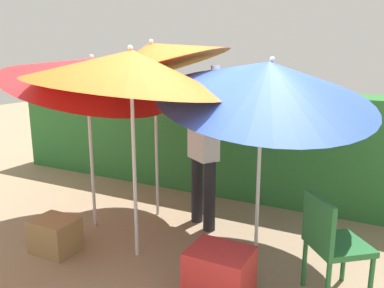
% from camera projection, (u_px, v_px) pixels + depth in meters
% --- Properties ---
extents(ground_plane, '(24.00, 24.00, 0.00)m').
position_uv_depth(ground_plane, '(179.00, 255.00, 4.00)').
color(ground_plane, '#9E8466').
extents(hedge_row, '(8.00, 0.70, 1.48)m').
position_uv_depth(hedge_row, '(248.00, 144.00, 5.61)').
color(hedge_row, '#2D7033').
rests_on(hedge_row, ground_plane).
extents(umbrella_rainbow, '(1.95, 1.93, 2.18)m').
position_uv_depth(umbrella_rainbow, '(131.00, 69.00, 3.61)').
color(umbrella_rainbow, silver).
rests_on(umbrella_rainbow, ground_plane).
extents(umbrella_orange, '(1.93, 1.90, 2.21)m').
position_uv_depth(umbrella_orange, '(89.00, 73.00, 4.33)').
color(umbrella_orange, silver).
rests_on(umbrella_orange, ground_plane).
extents(umbrella_yellow, '(1.80, 1.78, 2.39)m').
position_uv_depth(umbrella_yellow, '(153.00, 57.00, 4.53)').
color(umbrella_yellow, silver).
rests_on(umbrella_yellow, ground_plane).
extents(umbrella_navy, '(2.14, 2.09, 2.28)m').
position_uv_depth(umbrella_navy, '(267.00, 81.00, 3.62)').
color(umbrella_navy, silver).
rests_on(umbrella_navy, ground_plane).
extents(person_vendor, '(0.51, 0.38, 1.88)m').
position_uv_depth(person_vendor, '(203.00, 149.00, 4.49)').
color(person_vendor, black).
rests_on(person_vendor, ground_plane).
extents(chair_plastic, '(0.62, 0.62, 0.89)m').
position_uv_depth(chair_plastic, '(331.00, 241.00, 3.21)').
color(chair_plastic, '#236633').
rests_on(chair_plastic, ground_plane).
extents(cooler_box, '(0.51, 0.41, 0.44)m').
position_uv_depth(cooler_box, '(220.00, 275.00, 3.25)').
color(cooler_box, red).
rests_on(cooler_box, ground_plane).
extents(crate_cardboard, '(0.44, 0.36, 0.35)m').
position_uv_depth(crate_cardboard, '(55.00, 235.00, 4.05)').
color(crate_cardboard, '#9E7A4C').
rests_on(crate_cardboard, ground_plane).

